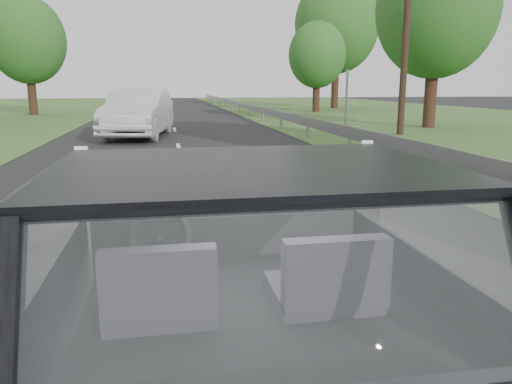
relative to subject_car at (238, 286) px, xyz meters
name	(u,v)px	position (x,y,z in m)	size (l,w,h in m)	color
subject_car	(238,286)	(0.00, 0.00, 0.00)	(1.80, 4.00, 1.45)	black
dashboard	(224,230)	(0.00, 0.62, 0.12)	(1.58, 0.45, 0.30)	black
driver_seat	(160,285)	(-0.40, -0.29, 0.16)	(0.50, 0.72, 0.42)	black
passenger_seat	(328,274)	(0.40, -0.29, 0.16)	(0.50, 0.72, 0.42)	black
steering_wheel	(160,237)	(-0.40, 0.33, 0.20)	(0.36, 0.36, 0.04)	black
cat	(262,192)	(0.25, 0.66, 0.36)	(0.60, 0.19, 0.27)	gray
guardrail	(346,132)	(4.30, 10.00, -0.15)	(0.05, 90.00, 0.32)	gray
other_car	(138,113)	(-1.26, 15.37, 0.10)	(1.97, 4.99, 1.64)	silver
highway_sign	(346,98)	(7.42, 18.47, 0.49)	(0.10, 0.97, 2.43)	#216C38
utility_pole	(406,27)	(8.04, 14.49, 3.01)	(0.24, 0.24, 7.47)	#36261B
tree_1	(435,37)	(10.65, 17.20, 2.99)	(4.90, 4.90, 7.43)	#235E22
tree_2	(317,68)	(9.72, 30.47, 2.15)	(3.79, 3.79, 5.74)	#235E22
tree_3	(336,44)	(12.68, 35.26, 4.10)	(6.37, 6.37, 9.65)	#235E22
tree_6	(29,58)	(-8.19, 30.04, 2.63)	(4.42, 4.42, 6.70)	#235E22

